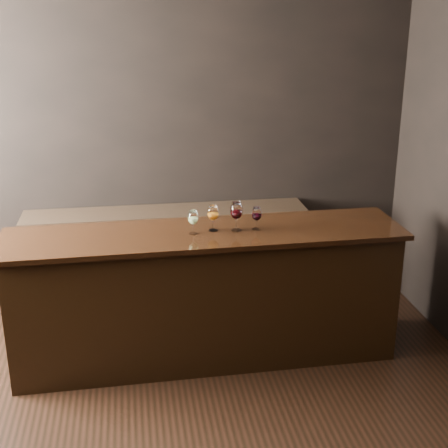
{
  "coord_description": "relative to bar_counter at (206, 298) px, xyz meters",
  "views": [
    {
      "loc": [
        0.05,
        -3.08,
        2.54
      ],
      "look_at": [
        0.69,
        1.08,
        1.06
      ],
      "focal_mm": 50.0,
      "sensor_mm": 36.0,
      "label": 1
    }
  ],
  "objects": [
    {
      "name": "room_shell",
      "position": [
        -0.79,
        -0.96,
        1.32
      ],
      "size": [
        5.02,
        4.52,
        2.81
      ],
      "color": "black",
      "rests_on": "ground"
    },
    {
      "name": "bar_counter",
      "position": [
        0.0,
        0.0,
        0.0
      ],
      "size": [
        2.8,
        0.65,
        0.98
      ],
      "primitive_type": "cube",
      "rotation": [
        0.0,
        0.0,
        0.02
      ],
      "color": "black",
      "rests_on": "ground"
    },
    {
      "name": "bar_top",
      "position": [
        0.0,
        0.0,
        0.51
      ],
      "size": [
        2.89,
        0.72,
        0.04
      ],
      "primitive_type": "cube",
      "rotation": [
        0.0,
        0.0,
        0.02
      ],
      "color": "black",
      "rests_on": "bar_counter"
    },
    {
      "name": "back_bar_shelf",
      "position": [
        -0.22,
        0.95,
        -0.05
      ],
      "size": [
        2.43,
        0.4,
        0.87
      ],
      "primitive_type": "cube",
      "color": "black",
      "rests_on": "ground"
    },
    {
      "name": "glass_white",
      "position": [
        -0.09,
        -0.03,
        0.64
      ],
      "size": [
        0.07,
        0.07,
        0.18
      ],
      "color": "white",
      "rests_on": "bar_top"
    },
    {
      "name": "glass_amber",
      "position": [
        0.06,
        0.02,
        0.65
      ],
      "size": [
        0.08,
        0.08,
        0.19
      ],
      "color": "white",
      "rests_on": "bar_top"
    },
    {
      "name": "glass_red_a",
      "position": [
        0.23,
        -0.01,
        0.67
      ],
      "size": [
        0.09,
        0.09,
        0.21
      ],
      "color": "white",
      "rests_on": "bar_top"
    },
    {
      "name": "glass_red_b",
      "position": [
        0.37,
        -0.01,
        0.64
      ],
      "size": [
        0.07,
        0.07,
        0.17
      ],
      "color": "white",
      "rests_on": "bar_top"
    }
  ]
}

